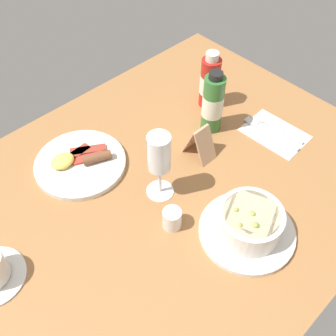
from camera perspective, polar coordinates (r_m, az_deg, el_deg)
ground_plane at (r=94.67cm, az=-0.30°, el=-3.30°), size 110.00×84.00×3.00cm
porridge_bowl at (r=84.89cm, az=11.65°, el=-7.94°), size 20.77×20.77×8.28cm
cutlery_setting at (r=109.35cm, az=15.08°, el=5.09°), size 12.42×16.99×0.90cm
creamer_jug at (r=85.17cm, az=0.54°, el=-7.36°), size 5.09×4.17×5.50cm
wine_glass at (r=83.06cm, az=-1.06°, el=1.54°), size 6.51×6.51×17.91cm
sauce_bottle_green at (r=102.56cm, az=6.51°, el=9.27°), size 5.53×5.53×17.72cm
sauce_bottle_red at (r=110.64cm, az=6.08°, el=12.31°), size 5.50×5.50×16.71cm
breakfast_plate at (r=99.52cm, az=-12.68°, el=0.76°), size 22.49×22.49×3.70cm
menu_card at (r=97.52cm, az=4.57°, el=3.83°), size 5.09×7.34×8.95cm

